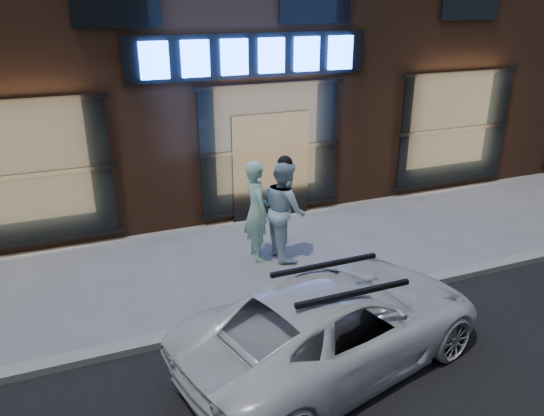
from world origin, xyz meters
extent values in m
plane|color=slate|center=(0.00, 0.00, 0.00)|extent=(90.00, 90.00, 0.00)
cube|color=gray|center=(0.00, 0.00, 0.06)|extent=(60.00, 0.25, 0.12)
cube|color=black|center=(-0.40, 3.95, 3.60)|extent=(5.20, 0.06, 0.90)
cube|color=black|center=(0.00, 3.92, 1.20)|extent=(1.80, 0.10, 2.40)
cube|color=#FFBF72|center=(-5.00, 3.98, 1.60)|extent=(3.00, 0.04, 2.60)
cube|color=black|center=(-5.00, 3.94, 1.60)|extent=(3.20, 0.06, 2.80)
cube|color=#FFBF72|center=(0.00, 3.98, 1.60)|extent=(3.00, 0.04, 2.60)
cube|color=black|center=(0.00, 3.94, 1.60)|extent=(3.20, 0.06, 2.80)
cube|color=#FFBF72|center=(5.00, 3.98, 1.60)|extent=(3.00, 0.04, 2.60)
cube|color=black|center=(5.00, 3.94, 1.60)|extent=(3.20, 0.06, 2.80)
cube|color=#2659FF|center=(-2.40, 3.88, 3.60)|extent=(0.55, 0.12, 0.70)
cube|color=#2659FF|center=(-1.60, 3.88, 3.60)|extent=(0.55, 0.12, 0.70)
cube|color=#2659FF|center=(-0.80, 3.88, 3.60)|extent=(0.55, 0.12, 0.70)
cube|color=#2659FF|center=(0.00, 3.88, 3.60)|extent=(0.55, 0.12, 0.70)
cube|color=#2659FF|center=(0.80, 3.88, 3.60)|extent=(0.55, 0.12, 0.70)
cube|color=#2659FF|center=(1.60, 3.88, 3.60)|extent=(0.55, 0.12, 0.70)
imported|color=#9FD1B4|center=(-1.01, 2.09, 0.98)|extent=(0.48, 0.72, 1.96)
imported|color=silver|center=(-0.48, 1.98, 0.97)|extent=(0.75, 0.95, 1.94)
imported|color=white|center=(-1.09, -1.26, 0.63)|extent=(4.90, 3.18, 1.25)
camera|label=1|loc=(-4.15, -6.60, 4.76)|focal=35.00mm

